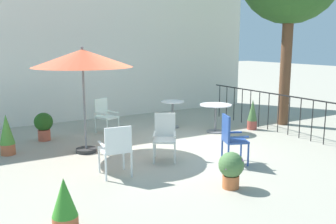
{
  "coord_description": "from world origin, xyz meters",
  "views": [
    {
      "loc": [
        -3.94,
        -6.96,
        2.33
      ],
      "look_at": [
        0.0,
        -0.27,
        0.88
      ],
      "focal_mm": 39.84,
      "sensor_mm": 36.0,
      "label": 1
    }
  ],
  "objects": [
    {
      "name": "potted_plant_2",
      "position": [
        -2.08,
        2.09,
        0.39
      ],
      "size": [
        0.44,
        0.44,
        0.68
      ],
      "color": "#C05942",
      "rests_on": "ground"
    },
    {
      "name": "patio_chair_0",
      "position": [
        -0.53,
        2.11,
        0.5
      ],
      "size": [
        0.58,
        0.61,
        0.9
      ],
      "color": "white",
      "rests_on": "ground"
    },
    {
      "name": "ground_plane",
      "position": [
        0.0,
        0.0,
        0.0
      ],
      "size": [
        60.0,
        60.0,
        0.0
      ],
      "primitive_type": "plane",
      "color": "#A6A08E"
    },
    {
      "name": "potted_plant_0",
      "position": [
        -2.83,
        -2.51,
        0.33
      ],
      "size": [
        0.33,
        0.33,
        0.67
      ],
      "color": "#BE6139",
      "rests_on": "ground"
    },
    {
      "name": "terrace_railing",
      "position": [
        3.41,
        0.0,
        0.68
      ],
      "size": [
        0.03,
        4.94,
        1.01
      ],
      "color": "black",
      "rests_on": "ground"
    },
    {
      "name": "patio_umbrella_0",
      "position": [
        -1.53,
        0.62,
        1.99
      ],
      "size": [
        2.08,
        2.08,
        2.26
      ],
      "color": "#2D2D2D",
      "rests_on": "ground"
    },
    {
      "name": "cafe_table_1",
      "position": [
        2.0,
        0.67,
        0.52
      ],
      "size": [
        0.83,
        0.83,
        0.74
      ],
      "color": "white",
      "rests_on": "ground"
    },
    {
      "name": "potted_plant_3",
      "position": [
        -3.01,
        1.28,
        0.44
      ],
      "size": [
        0.31,
        0.31,
        0.87
      ],
      "color": "#BD613D",
      "rests_on": "ground"
    },
    {
      "name": "patio_chair_1",
      "position": [
        -0.31,
        -0.66,
        0.51
      ],
      "size": [
        0.64,
        0.66,
        0.93
      ],
      "color": "silver",
      "rests_on": "ground"
    },
    {
      "name": "villa_facade",
      "position": [
        0.0,
        4.11,
        2.2
      ],
      "size": [
        11.21,
        0.3,
        4.39
      ],
      "primitive_type": "cube",
      "color": "silver",
      "rests_on": "ground"
    },
    {
      "name": "potted_plant_4",
      "position": [
        3.07,
        0.42,
        0.4
      ],
      "size": [
        0.26,
        0.26,
        0.82
      ],
      "color": "#A4483D",
      "rests_on": "ground"
    },
    {
      "name": "cafe_table_0",
      "position": [
        1.32,
        1.72,
        0.51
      ],
      "size": [
        0.65,
        0.65,
        0.74
      ],
      "color": "white",
      "rests_on": "ground"
    },
    {
      "name": "potted_plant_1",
      "position": [
        -0.15,
        -2.53,
        0.34
      ],
      "size": [
        0.42,
        0.42,
        0.6
      ],
      "color": "#C46839",
      "rests_on": "ground"
    },
    {
      "name": "patio_chair_3",
      "position": [
        -1.54,
        -1.1,
        0.54
      ],
      "size": [
        0.54,
        0.52,
        0.92
      ],
      "color": "white",
      "rests_on": "ground"
    },
    {
      "name": "patio_chair_2",
      "position": [
        0.65,
        -1.58,
        0.55
      ],
      "size": [
        0.55,
        0.55,
        0.97
      ],
      "color": "#284A97",
      "rests_on": "ground"
    }
  ]
}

